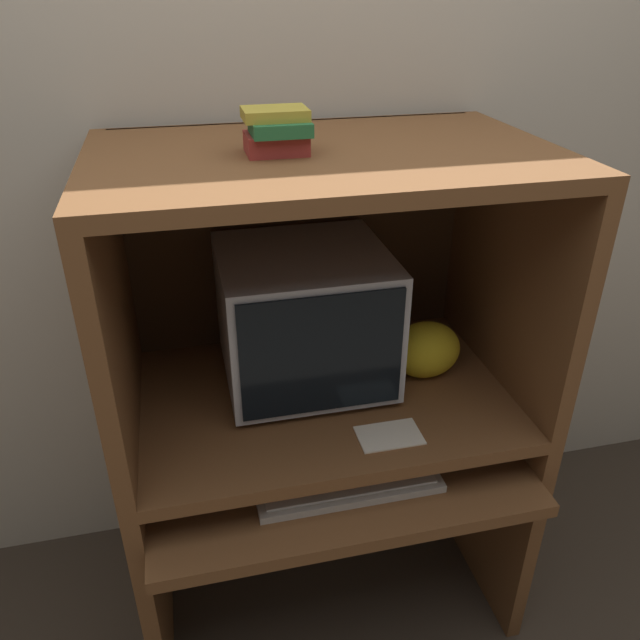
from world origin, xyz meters
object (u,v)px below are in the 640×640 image
Objects in this scene: mouse at (460,459)px; snack_bag at (426,350)px; crt_monitor at (304,316)px; book_stack at (277,131)px; keyboard at (348,482)px.

snack_bag is (-0.02, 0.24, 0.19)m from mouse.
book_stack is at bearing -127.65° from crt_monitor.
crt_monitor reaches higher than snack_bag.
snack_bag reaches higher than keyboard.
crt_monitor reaches higher than mouse.
keyboard is 0.85m from book_stack.
book_stack is (-0.07, -0.10, 0.50)m from crt_monitor.
mouse is at bearing -86.16° from snack_bag.
snack_bag reaches higher than mouse.
crt_monitor is 0.94× the size of keyboard.
keyboard is at bearing -62.48° from book_stack.
mouse is 0.33× the size of snack_bag.
crt_monitor is 3.16× the size of book_stack.
crt_monitor is 0.44m from keyboard.
mouse is 0.47× the size of book_stack.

